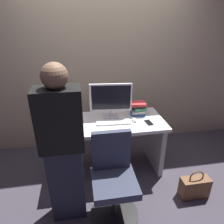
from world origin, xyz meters
name	(u,v)px	position (x,y,z in m)	size (l,w,h in m)	color
ground_plane	(111,168)	(0.00, 0.00, 0.00)	(9.00, 9.00, 0.00)	#3D3842
wall_back	(103,51)	(0.00, 0.78, 1.50)	(6.40, 0.10, 3.00)	tan
desk	(111,137)	(0.00, 0.00, 0.51)	(1.35, 0.66, 0.75)	white
office_chair	(113,181)	(-0.10, -0.71, 0.43)	(0.52, 0.52, 0.94)	black
person_at_desk	(63,148)	(-0.56, -0.64, 0.84)	(0.40, 0.24, 1.64)	#262838
monitor	(111,99)	(0.01, 0.12, 1.01)	(0.54, 0.16, 0.46)	silver
keyboard	(113,122)	(0.02, -0.06, 0.76)	(0.43, 0.13, 0.02)	white
mouse	(135,120)	(0.29, -0.05, 0.77)	(0.06, 0.10, 0.03)	white
cup_near_keyboard	(76,124)	(-0.44, -0.08, 0.80)	(0.07, 0.07, 0.09)	#D84C3F
cup_by_monitor	(75,113)	(-0.45, 0.21, 0.80)	(0.07, 0.07, 0.10)	white
book_stack	(138,108)	(0.38, 0.13, 0.84)	(0.23, 0.19, 0.18)	#3359A5
cell_phone	(149,123)	(0.45, -0.13, 0.76)	(0.07, 0.14, 0.01)	black
handbag	(194,187)	(0.88, -0.66, 0.14)	(0.34, 0.14, 0.38)	brown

